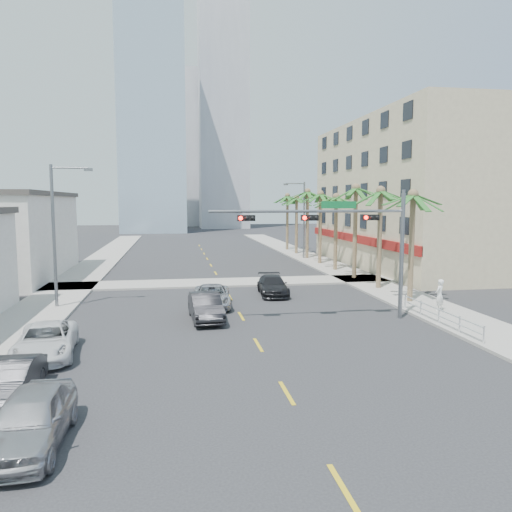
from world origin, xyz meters
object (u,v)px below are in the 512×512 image
at_px(traffic_signal_mast, 349,232).
at_px(car_lane_center, 212,296).
at_px(car_parked_mid, 12,380).
at_px(car_lane_right, 273,285).
at_px(car_lane_left, 206,307).
at_px(car_parked_far, 46,341).
at_px(car_parked_near, 31,419).
at_px(pedestrian, 439,295).

distance_m(traffic_signal_mast, car_lane_center, 9.83).
bearing_deg(car_parked_mid, car_lane_right, 54.50).
height_order(car_lane_left, car_lane_right, car_lane_left).
bearing_deg(car_lane_left, traffic_signal_mast, -13.66).
xyz_separation_m(traffic_signal_mast, car_lane_left, (-7.91, 1.40, -4.29)).
distance_m(car_parked_far, car_lane_left, 9.20).
bearing_deg(car_parked_near, car_lane_left, 68.64).
distance_m(traffic_signal_mast, car_lane_left, 9.11).
xyz_separation_m(car_lane_left, car_lane_center, (0.62, 3.54, -0.07)).
bearing_deg(car_lane_left, car_lane_center, 76.44).
relative_size(car_lane_left, car_lane_right, 0.97).
bearing_deg(car_lane_right, car_parked_near, -113.97).
bearing_deg(car_parked_near, traffic_signal_mast, 43.54).
distance_m(car_parked_near, car_lane_left, 15.10).
bearing_deg(car_parked_near, car_parked_mid, 114.29).
bearing_deg(car_parked_mid, car_parked_near, -65.92).
relative_size(car_parked_mid, car_lane_right, 0.84).
height_order(car_lane_center, pedestrian, pedestrian).
height_order(car_parked_mid, pedestrian, pedestrian).
distance_m(car_parked_far, car_lane_right, 17.77).
xyz_separation_m(car_parked_near, car_lane_right, (10.96, 20.93, -0.09)).
relative_size(car_parked_near, car_lane_left, 0.99).
relative_size(traffic_signal_mast, car_parked_near, 2.39).
height_order(car_parked_far, pedestrian, pedestrian).
bearing_deg(car_lane_center, car_parked_near, -105.75).
relative_size(car_parked_mid, pedestrian, 2.09).
xyz_separation_m(car_lane_center, car_lane_right, (4.66, 3.40, -0.01)).
height_order(traffic_signal_mast, car_parked_near, traffic_signal_mast).
bearing_deg(car_lane_right, car_parked_far, -131.28).
distance_m(car_parked_near, car_parked_mid, 4.01).
relative_size(car_parked_far, car_lane_left, 1.10).
bearing_deg(car_lane_right, pedestrian, -36.45).
height_order(car_parked_near, car_parked_mid, car_parked_near).
bearing_deg(traffic_signal_mast, car_lane_left, 169.93).
xyz_separation_m(car_parked_mid, car_lane_center, (7.90, 13.86, 0.04)).
height_order(traffic_signal_mast, car_lane_right, traffic_signal_mast).
relative_size(traffic_signal_mast, car_lane_center, 2.20).
height_order(car_parked_far, car_lane_center, car_parked_far).
distance_m(car_parked_near, car_parked_far, 8.50).
xyz_separation_m(traffic_signal_mast, car_parked_near, (-13.58, -12.58, -4.27)).
relative_size(traffic_signal_mast, car_parked_far, 2.16).
distance_m(car_parked_far, car_lane_center, 12.11).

